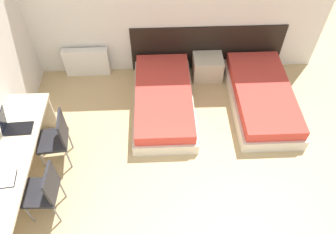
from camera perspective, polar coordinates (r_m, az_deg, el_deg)
wall_back at (r=5.46m, az=-0.79°, el=19.41°), size 5.50×0.05×2.70m
headboard_panel at (r=6.00m, az=6.81°, el=11.81°), size 2.70×0.03×0.90m
bed_near_window at (r=5.37m, az=-0.78°, el=2.95°), size 0.97×1.92×0.40m
bed_near_door at (r=5.64m, az=15.98°, el=3.34°), size 0.97×1.92×0.40m
nightstand at (r=5.97m, az=6.88°, el=8.61°), size 0.51×0.42×0.43m
radiator at (r=6.11m, az=-13.97°, el=9.27°), size 0.79×0.12×0.55m
desk at (r=4.61m, az=-25.09°, el=-6.84°), size 0.55×2.03×0.76m
chair_near_laptop at (r=4.74m, az=-18.88°, el=-3.34°), size 0.44×0.44×0.91m
chair_near_notebook at (r=4.33m, az=-20.70°, el=-11.84°), size 0.42×0.42×0.91m
laptop at (r=4.66m, az=-25.35°, el=-1.38°), size 0.36×0.23×0.36m
open_notebook at (r=4.30m, az=-26.95°, el=-9.69°), size 0.33×0.26×0.02m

